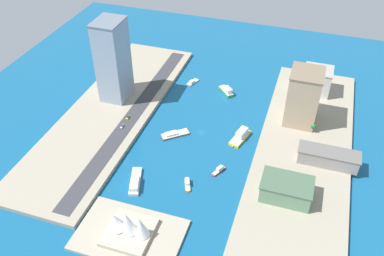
{
  "coord_description": "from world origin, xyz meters",
  "views": [
    {
      "loc": [
        -74.76,
        253.28,
        213.97
      ],
      "look_at": [
        6.87,
        4.18,
        5.26
      ],
      "focal_mm": 38.71,
      "sensor_mm": 36.0,
      "label": 1
    }
  ],
  "objects_px": {
    "opera_landmark": "(128,227)",
    "carpark_squat_concrete": "(328,157)",
    "yacht_sleek_gray": "(193,82)",
    "terminal_long_green": "(286,189)",
    "van_white": "(122,126)",
    "barge_flat_brown": "(174,134)",
    "ferry_green_doubledeck": "(227,91)",
    "taxi_yellow_cab": "(128,117)",
    "tower_tall_glass": "(113,60)",
    "apartment_midrise_tan": "(303,97)",
    "water_taxi_orange": "(187,184)",
    "traffic_light_waterfront": "(160,86)",
    "ferry_yellow_fast": "(241,136)",
    "ferry_white_commuter": "(135,182)",
    "hotel_broad_white": "(317,80)",
    "tugboat_red": "(219,170)"
  },
  "relations": [
    {
      "from": "ferry_yellow_fast",
      "to": "terminal_long_green",
      "type": "height_order",
      "value": "terminal_long_green"
    },
    {
      "from": "carpark_squat_concrete",
      "to": "van_white",
      "type": "height_order",
      "value": "carpark_squat_concrete"
    },
    {
      "from": "terminal_long_green",
      "to": "carpark_squat_concrete",
      "type": "height_order",
      "value": "terminal_long_green"
    },
    {
      "from": "carpark_squat_concrete",
      "to": "yacht_sleek_gray",
      "type": "bearing_deg",
      "value": -31.12
    },
    {
      "from": "water_taxi_orange",
      "to": "hotel_broad_white",
      "type": "distance_m",
      "value": 164.64
    },
    {
      "from": "water_taxi_orange",
      "to": "ferry_green_doubledeck",
      "type": "bearing_deg",
      "value": -88.55
    },
    {
      "from": "water_taxi_orange",
      "to": "traffic_light_waterfront",
      "type": "distance_m",
      "value": 120.94
    },
    {
      "from": "van_white",
      "to": "hotel_broad_white",
      "type": "bearing_deg",
      "value": -144.53
    },
    {
      "from": "traffic_light_waterfront",
      "to": "yacht_sleek_gray",
      "type": "bearing_deg",
      "value": -132.33
    },
    {
      "from": "taxi_yellow_cab",
      "to": "apartment_midrise_tan",
      "type": "bearing_deg",
      "value": -162.75
    },
    {
      "from": "terminal_long_green",
      "to": "ferry_green_doubledeck",
      "type": "bearing_deg",
      "value": -58.51
    },
    {
      "from": "opera_landmark",
      "to": "carpark_squat_concrete",
      "type": "bearing_deg",
      "value": -137.59
    },
    {
      "from": "tower_tall_glass",
      "to": "carpark_squat_concrete",
      "type": "bearing_deg",
      "value": 170.15
    },
    {
      "from": "ferry_green_doubledeck",
      "to": "carpark_squat_concrete",
      "type": "distance_m",
      "value": 119.22
    },
    {
      "from": "ferry_green_doubledeck",
      "to": "tugboat_red",
      "type": "height_order",
      "value": "ferry_green_doubledeck"
    },
    {
      "from": "ferry_green_doubledeck",
      "to": "hotel_broad_white",
      "type": "bearing_deg",
      "value": -163.24
    },
    {
      "from": "yacht_sleek_gray",
      "to": "terminal_long_green",
      "type": "relative_size",
      "value": 0.43
    },
    {
      "from": "yacht_sleek_gray",
      "to": "tower_tall_glass",
      "type": "distance_m",
      "value": 82.41
    },
    {
      "from": "carpark_squat_concrete",
      "to": "terminal_long_green",
      "type": "bearing_deg",
      "value": 59.77
    },
    {
      "from": "water_taxi_orange",
      "to": "van_white",
      "type": "bearing_deg",
      "value": -31.03
    },
    {
      "from": "yacht_sleek_gray",
      "to": "carpark_squat_concrete",
      "type": "bearing_deg",
      "value": 148.88
    },
    {
      "from": "barge_flat_brown",
      "to": "traffic_light_waterfront",
      "type": "distance_m",
      "value": 64.12
    },
    {
      "from": "ferry_green_doubledeck",
      "to": "ferry_white_commuter",
      "type": "xyz_separation_m",
      "value": [
        32.54,
        132.96,
        -0.37
      ]
    },
    {
      "from": "ferry_yellow_fast",
      "to": "tugboat_red",
      "type": "xyz_separation_m",
      "value": [
        6.53,
        42.18,
        -1.21
      ]
    },
    {
      "from": "terminal_long_green",
      "to": "barge_flat_brown",
      "type": "bearing_deg",
      "value": -23.46
    },
    {
      "from": "ferry_green_doubledeck",
      "to": "taxi_yellow_cab",
      "type": "height_order",
      "value": "ferry_green_doubledeck"
    },
    {
      "from": "ferry_green_doubledeck",
      "to": "hotel_broad_white",
      "type": "height_order",
      "value": "hotel_broad_white"
    },
    {
      "from": "ferry_yellow_fast",
      "to": "hotel_broad_white",
      "type": "relative_size",
      "value": 1.02
    },
    {
      "from": "ferry_white_commuter",
      "to": "tugboat_red",
      "type": "relative_size",
      "value": 2.21
    },
    {
      "from": "tower_tall_glass",
      "to": "van_white",
      "type": "relative_size",
      "value": 14.91
    },
    {
      "from": "hotel_broad_white",
      "to": "ferry_white_commuter",
      "type": "bearing_deg",
      "value": 54.83
    },
    {
      "from": "terminal_long_green",
      "to": "van_white",
      "type": "xyz_separation_m",
      "value": [
        137.84,
        -34.19,
        -5.92
      ]
    },
    {
      "from": "ferry_yellow_fast",
      "to": "carpark_squat_concrete",
      "type": "bearing_deg",
      "value": 170.23
    },
    {
      "from": "ferry_white_commuter",
      "to": "taxi_yellow_cab",
      "type": "relative_size",
      "value": 5.96
    },
    {
      "from": "hotel_broad_white",
      "to": "traffic_light_waterfront",
      "type": "distance_m",
      "value": 142.54
    },
    {
      "from": "apartment_midrise_tan",
      "to": "ferry_yellow_fast",
      "type": "bearing_deg",
      "value": 40.11
    },
    {
      "from": "ferry_yellow_fast",
      "to": "opera_landmark",
      "type": "relative_size",
      "value": 0.86
    },
    {
      "from": "ferry_yellow_fast",
      "to": "traffic_light_waterfront",
      "type": "height_order",
      "value": "traffic_light_waterfront"
    },
    {
      "from": "terminal_long_green",
      "to": "hotel_broad_white",
      "type": "height_order",
      "value": "hotel_broad_white"
    },
    {
      "from": "van_white",
      "to": "tugboat_red",
      "type": "bearing_deg",
      "value": 165.79
    },
    {
      "from": "terminal_long_green",
      "to": "taxi_yellow_cab",
      "type": "xyz_separation_m",
      "value": [
        138.52,
        -46.52,
        -5.88
      ]
    },
    {
      "from": "ferry_white_commuter",
      "to": "traffic_light_waterfront",
      "type": "height_order",
      "value": "traffic_light_waterfront"
    },
    {
      "from": "ferry_green_doubledeck",
      "to": "yacht_sleek_gray",
      "type": "distance_m",
      "value": 35.91
    },
    {
      "from": "opera_landmark",
      "to": "ferry_green_doubledeck",
      "type": "bearing_deg",
      "value": -95.8
    },
    {
      "from": "ferry_white_commuter",
      "to": "hotel_broad_white",
      "type": "height_order",
      "value": "hotel_broad_white"
    },
    {
      "from": "ferry_green_doubledeck",
      "to": "terminal_long_green",
      "type": "bearing_deg",
      "value": 121.49
    },
    {
      "from": "yacht_sleek_gray",
      "to": "tugboat_red",
      "type": "xyz_separation_m",
      "value": [
        -55.82,
        109.03,
        0.43
      ]
    },
    {
      "from": "ferry_green_doubledeck",
      "to": "yacht_sleek_gray",
      "type": "xyz_separation_m",
      "value": [
        35.29,
        -6.46,
        -1.49
      ]
    },
    {
      "from": "tower_tall_glass",
      "to": "van_white",
      "type": "height_order",
      "value": "tower_tall_glass"
    },
    {
      "from": "barge_flat_brown",
      "to": "taxi_yellow_cab",
      "type": "xyz_separation_m",
      "value": [
        43.51,
        -5.3,
        3.06
      ]
    }
  ]
}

